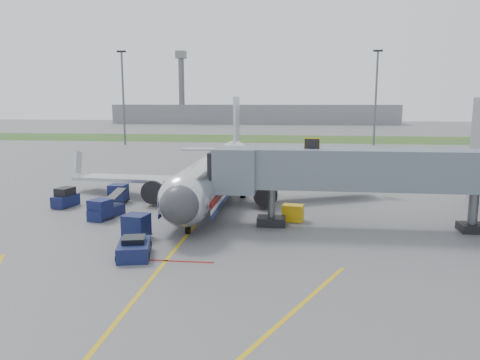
# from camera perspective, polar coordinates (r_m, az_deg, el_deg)

# --- Properties ---
(ground) EXTENTS (400.00, 400.00, 0.00)m
(ground) POSITION_cam_1_polar(r_m,az_deg,el_deg) (33.08, -7.14, -7.46)
(ground) COLOR #565659
(ground) RESTS_ON ground
(grass_strip) EXTENTS (300.00, 25.00, 0.01)m
(grass_strip) POSITION_cam_1_polar(r_m,az_deg,el_deg) (121.31, 3.04, 5.06)
(grass_strip) COLOR #2D4C1E
(grass_strip) RESTS_ON ground
(apron_markings) EXTENTS (21.52, 50.00, 0.01)m
(apron_markings) POSITION_cam_1_polar(r_m,az_deg,el_deg) (26.37, -11.05, -12.09)
(apron_markings) COLOR gold
(apron_markings) RESTS_ON ground
(airliner) EXTENTS (32.10, 35.67, 10.25)m
(airliner) POSITION_cam_1_polar(r_m,az_deg,el_deg) (47.10, -2.80, 1.04)
(airliner) COLOR silver
(airliner) RESTS_ON ground
(jet_bridge) EXTENTS (25.30, 4.00, 6.90)m
(jet_bridge) POSITION_cam_1_polar(r_m,az_deg,el_deg) (36.42, 14.76, 1.09)
(jet_bridge) COLOR slate
(jet_bridge) RESTS_ON ground
(light_mast_left) EXTENTS (2.00, 0.44, 20.40)m
(light_mast_left) POSITION_cam_1_polar(r_m,az_deg,el_deg) (107.52, -14.05, 9.95)
(light_mast_left) COLOR #595B60
(light_mast_left) RESTS_ON ground
(light_mast_right) EXTENTS (2.00, 0.44, 20.40)m
(light_mast_right) POSITION_cam_1_polar(r_m,az_deg,el_deg) (107.09, 16.24, 9.86)
(light_mast_right) COLOR #595B60
(light_mast_right) RESTS_ON ground
(distant_terminal) EXTENTS (120.00, 14.00, 8.00)m
(distant_terminal) POSITION_cam_1_polar(r_m,az_deg,el_deg) (201.54, 1.67, 8.03)
(distant_terminal) COLOR slate
(distant_terminal) RESTS_ON ground
(control_tower) EXTENTS (4.00, 4.00, 30.00)m
(control_tower) POSITION_cam_1_polar(r_m,az_deg,el_deg) (201.56, -7.15, 11.75)
(control_tower) COLOR #595B60
(control_tower) RESTS_ON ground
(pushback_tug) EXTENTS (2.60, 3.48, 1.30)m
(pushback_tug) POSITION_cam_1_polar(r_m,az_deg,el_deg) (30.33, -12.78, -8.15)
(pushback_tug) COLOR #0C1C37
(pushback_tug) RESTS_ON ground
(baggage_tug) EXTENTS (1.81, 2.77, 1.79)m
(baggage_tug) POSITION_cam_1_polar(r_m,az_deg,el_deg) (46.08, -20.52, -2.10)
(baggage_tug) COLOR #0C1C37
(baggage_tug) RESTS_ON ground
(baggage_cart_a) EXTENTS (1.88, 1.88, 1.76)m
(baggage_cart_a) POSITION_cam_1_polar(r_m,az_deg,el_deg) (34.08, -12.52, -5.54)
(baggage_cart_a) COLOR #0C1C37
(baggage_cart_a) RESTS_ON ground
(baggage_cart_b) EXTENTS (1.98, 1.98, 1.70)m
(baggage_cart_b) POSITION_cam_1_polar(r_m,az_deg,el_deg) (40.09, -16.66, -3.48)
(baggage_cart_b) COLOR #0C1C37
(baggage_cart_b) RESTS_ON ground
(baggage_cart_c) EXTENTS (1.66, 1.66, 1.76)m
(baggage_cart_c) POSITION_cam_1_polar(r_m,az_deg,el_deg) (46.41, -14.61, -1.58)
(baggage_cart_c) COLOR #0C1C37
(baggage_cart_c) RESTS_ON ground
(belt_loader) EXTENTS (2.09, 4.44, 2.10)m
(belt_loader) POSITION_cam_1_polar(r_m,az_deg,el_deg) (40.89, -15.92, -3.68)
(belt_loader) COLOR #0C1C37
(belt_loader) RESTS_ON ground
(ground_power_cart) EXTENTS (1.83, 1.39, 1.33)m
(ground_power_cart) POSITION_cam_1_polar(r_m,az_deg,el_deg) (38.42, 6.47, -4.01)
(ground_power_cart) COLOR #E6AE0D
(ground_power_cart) RESTS_ON ground
(ramp_worker) EXTENTS (0.75, 0.69, 1.71)m
(ramp_worker) POSITION_cam_1_polar(r_m,az_deg,el_deg) (45.78, -7.07, -1.55)
(ramp_worker) COLOR #A8CD18
(ramp_worker) RESTS_ON ground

